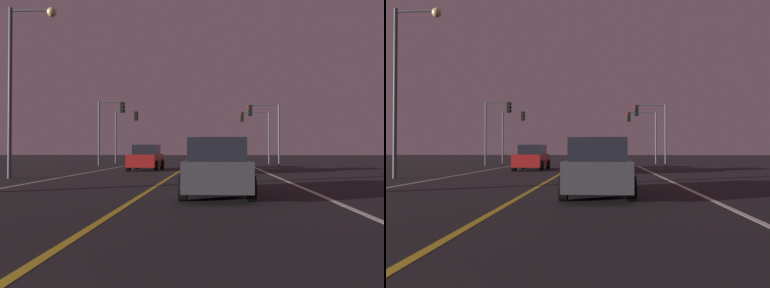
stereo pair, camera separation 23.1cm
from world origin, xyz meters
TOP-DOWN VIEW (x-y plane):
  - lane_edge_right at (5.32, 12.44)m, footprint 0.16×36.89m
  - lane_center_divider at (0.00, 12.44)m, footprint 0.16×36.89m
  - car_oncoming at (-2.37, 25.11)m, footprint 2.02×4.30m
  - car_ahead_far at (2.35, 22.78)m, footprint 2.02×4.30m
  - car_lead_same_lane at (2.24, 11.36)m, footprint 2.02×4.30m
  - traffic_light_near_right at (6.33, 31.39)m, footprint 2.68×0.36m
  - traffic_light_near_left at (-6.54, 31.39)m, footprint 2.34×0.36m
  - traffic_light_far_right at (6.20, 36.89)m, footprint 2.92×0.36m
  - traffic_light_far_left at (-6.51, 36.89)m, footprint 2.36×0.36m
  - street_lamp_left_mid at (-6.94, 17.24)m, footprint 2.31×0.44m

SIDE VIEW (x-z plane):
  - lane_edge_right at x=5.32m, z-range 0.00..0.01m
  - lane_center_divider at x=0.00m, z-range 0.00..0.01m
  - car_oncoming at x=-2.37m, z-range -0.03..1.67m
  - car_ahead_far at x=2.35m, z-range -0.03..1.67m
  - car_lead_same_lane at x=2.24m, z-range -0.03..1.67m
  - traffic_light_far_right at x=6.20m, z-range 1.24..6.33m
  - traffic_light_near_right at x=6.33m, z-range 1.24..6.37m
  - traffic_light_far_left at x=-6.51m, z-range 1.24..6.49m
  - traffic_light_near_left at x=-6.54m, z-range 1.28..6.77m
  - street_lamp_left_mid at x=-6.94m, z-range 1.09..9.20m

